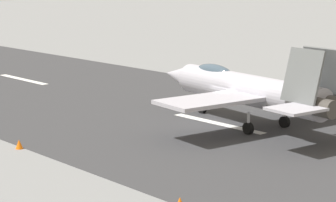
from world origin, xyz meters
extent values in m
plane|color=gray|center=(0.00, 0.00, 0.00)|extent=(400.00, 400.00, 0.00)
cube|color=#363639|center=(0.00, 0.00, 0.01)|extent=(240.00, 26.00, 0.02)
cube|color=white|center=(0.19, 0.00, 0.02)|extent=(8.00, 0.70, 0.00)
cube|color=white|center=(25.82, 0.00, 0.02)|extent=(8.00, 0.70, 0.00)
cylinder|color=#B1AFBB|center=(-1.57, -1.03, 2.43)|extent=(12.96, 3.59, 2.05)
cone|color=#B1AFBB|center=(6.25, -1.98, 2.43)|extent=(3.14, 2.09, 1.74)
ellipsoid|color=#3F5160|center=(2.01, -1.47, 3.20)|extent=(3.71, 1.53, 1.10)
cylinder|color=#47423D|center=(-8.02, 0.31, 2.43)|extent=(2.32, 1.36, 1.10)
cylinder|color=#47423D|center=(-8.16, -0.78, 2.43)|extent=(2.32, 1.36, 1.10)
cube|color=#B1AFBB|center=(-2.06, 3.21, 2.33)|extent=(4.13, 6.61, 0.24)
cube|color=#B1AFBB|center=(-3.07, -5.03, 2.33)|extent=(4.13, 6.61, 0.24)
cube|color=#B1AFBB|center=(-7.80, 2.15, 2.53)|extent=(2.72, 3.07, 0.16)
cube|color=slate|center=(-7.00, 0.54, 4.13)|extent=(2.70, 1.25, 3.14)
cube|color=slate|center=(-7.22, -1.25, 4.13)|extent=(2.70, 1.25, 3.14)
cylinder|color=silver|center=(3.32, -1.62, 0.70)|extent=(0.18, 0.18, 1.40)
cylinder|color=black|center=(3.32, -1.62, 0.38)|extent=(0.79, 0.39, 0.76)
cylinder|color=silver|center=(-3.17, 0.78, 0.70)|extent=(0.18, 0.18, 1.40)
cylinder|color=black|center=(-3.17, 0.78, 0.38)|extent=(0.79, 0.39, 0.76)
cylinder|color=silver|center=(-3.55, -2.40, 0.70)|extent=(0.18, 0.18, 1.40)
cylinder|color=black|center=(-3.55, -2.40, 0.38)|extent=(0.79, 0.39, 0.76)
cube|color=#1E2338|center=(10.47, -11.68, 0.42)|extent=(0.24, 0.36, 0.83)
cube|color=orange|center=(10.47, -11.68, 1.04)|extent=(0.41, 0.51, 0.57)
sphere|color=tan|center=(10.47, -11.68, 1.47)|extent=(0.22, 0.22, 0.22)
cylinder|color=orange|center=(10.57, -11.39, 1.00)|extent=(0.10, 0.10, 0.53)
cylinder|color=orange|center=(10.37, -11.96, 1.00)|extent=(0.10, 0.10, 0.53)
cone|color=orange|center=(3.44, 13.24, 0.28)|extent=(0.44, 0.44, 0.55)
camera|label=1|loc=(-29.79, 31.85, 9.96)|focal=70.83mm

